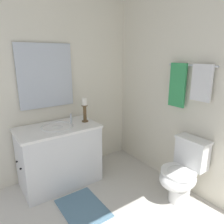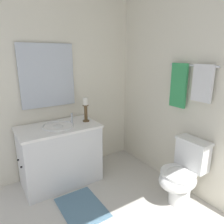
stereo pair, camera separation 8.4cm
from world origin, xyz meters
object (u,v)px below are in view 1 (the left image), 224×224
Objects in this scene: towel_bar at (192,65)px; towel_center at (202,83)px; mirror at (46,76)px; candle_holder_tall at (85,109)px; towel_near_vanity at (178,85)px; sink_basin at (58,130)px; bath_mat at (83,208)px; vanity_cabinet at (59,155)px; toilet at (182,173)px.

towel_center is (0.15, -0.02, -0.18)m from towel_bar.
candle_holder_tall is at bearing 52.81° from mirror.
towel_bar is 1.18× the size of towel_near_vanity.
towel_near_vanity is (0.82, 0.83, 0.35)m from candle_holder_tall.
mirror reaches higher than towel_near_vanity.
sink_basin is 1.77m from towel_bar.
candle_holder_tall is 0.54× the size of bath_mat.
mirror is 1.65m from towel_near_vanity.
towel_bar is at bearing 44.16° from mirror.
candle_holder_tall is 1.21m from towel_near_vanity.
candle_holder_tall is at bearing -139.08° from towel_bar.
vanity_cabinet is 1.73m from towel_near_vanity.
candle_holder_tall is at bearing -151.37° from toilet.
towel_bar is 2.01m from bath_mat.
mirror is at bearing 179.99° from vanity_cabinet.
towel_near_vanity is at bearing 147.37° from toilet.
vanity_cabinet is 3.12× the size of candle_holder_tall.
mirror reaches higher than sink_basin.
towel_bar is 0.29m from towel_near_vanity.
sink_basin is at bearing -124.52° from towel_near_vanity.
mirror is at bearing 180.00° from bath_mat.
vanity_cabinet is at bearing -138.82° from toilet.
towel_center is (0.31, 0.00, 0.06)m from towel_near_vanity.
sink_basin is 0.54× the size of toilet.
towel_bar is at bearing 51.27° from vanity_cabinet.
towel_center is at bearing 93.24° from toilet.
candle_holder_tall is 1.20m from bath_mat.
bath_mat is at bearing -0.09° from sink_basin.
candle_holder_tall is at bearing -134.79° from towel_near_vanity.
candle_holder_tall is 1.46m from towel_center.
toilet is (1.14, 0.62, -0.60)m from candle_holder_tall.
bath_mat is (-0.36, -1.23, -1.54)m from towel_bar.
towel_center reaches higher than vanity_cabinet.
towel_center reaches higher than bath_mat.
candle_holder_tall is at bearing 147.78° from bath_mat.
towel_near_vanity is (-0.15, -0.02, -0.24)m from towel_bar.
sink_basin is at bearing -133.28° from towel_center.
towel_bar is 0.24m from towel_center.
towel_center is at bearing 46.72° from sink_basin.
mirror is (-0.28, -0.00, 0.64)m from sink_basin.
toilet is at bearing 41.16° from sink_basin.
vanity_cabinet is 0.36m from sink_basin.
towel_near_vanity reaches higher than candle_holder_tall.
sink_basin is 1.57m from towel_near_vanity.
towel_near_vanity reaches higher than sink_basin.
sink_basin is 1.24× the size of candle_holder_tall.
vanity_cabinet is 2.55× the size of towel_center.
bath_mat is (0.62, -0.00, -0.74)m from sink_basin.
towel_near_vanity is 0.87× the size of bath_mat.
sink_basin is at bearing -128.76° from towel_bar.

